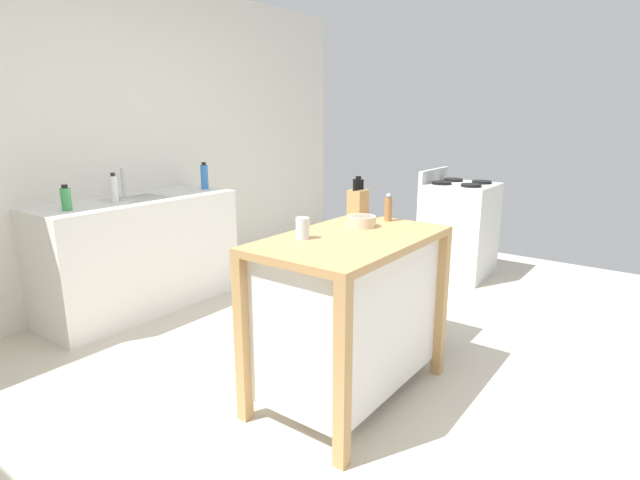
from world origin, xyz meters
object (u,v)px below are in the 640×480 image
trash_bin (413,299)px  bottle_dish_soap (66,199)px  drinking_cup (303,228)px  kitchen_island (350,309)px  bottle_spray_cleaner (114,188)px  bottle_hand_soap (204,177)px  pepper_grinder (388,208)px  stove (458,229)px  sink_faucet (123,183)px  bowl_ceramic_wide (361,221)px  knife_block (358,203)px

trash_bin → bottle_dish_soap: 2.41m
drinking_cup → kitchen_island: bearing=-41.7°
bottle_dish_soap → bottle_spray_cleaner: size_ratio=0.81×
drinking_cup → bottle_hand_soap: bearing=62.7°
kitchen_island → pepper_grinder: size_ratio=6.58×
bottle_dish_soap → bottle_hand_soap: size_ratio=0.76×
pepper_grinder → stove: bearing=8.9°
trash_bin → bottle_hand_soap: bearing=90.6°
sink_faucet → bowl_ceramic_wide: bearing=-86.5°
drinking_cup → stove: 2.66m
sink_faucet → bottle_spray_cleaner: sink_faucet is taller
drinking_cup → bottle_spray_cleaner: size_ratio=0.51×
kitchen_island → bottle_dish_soap: size_ratio=6.19×
bottle_dish_soap → stove: (2.87, -1.63, -0.51)m
kitchen_island → trash_bin: bearing=0.7°
drinking_cup → stove: drinking_cup is taller
trash_bin → bottle_dish_soap: bearing=122.3°
pepper_grinder → sink_faucet: 2.18m
bowl_ceramic_wide → bottle_hand_soap: bottle_hand_soap is taller
drinking_cup → bottle_dish_soap: bottle_dish_soap is taller
knife_block → bowl_ceramic_wide: 0.25m
kitchen_island → sink_faucet: size_ratio=4.91×
sink_faucet → bottle_dish_soap: size_ratio=1.26×
knife_block → bowl_ceramic_wide: size_ratio=1.58×
bowl_ceramic_wide → pepper_grinder: (0.23, -0.04, 0.05)m
bowl_ceramic_wide → bottle_hand_soap: bearing=74.5°
bottle_dish_soap → pepper_grinder: bearing=-64.8°
bottle_spray_cleaner → stove: bottle_spray_cleaner is taller
drinking_cup → bottle_spray_cleaner: bearing=86.5°
stove → pepper_grinder: bearing=-171.1°
drinking_cup → bowl_ceramic_wide: bearing=-12.2°
knife_block → bottle_spray_cleaner: 1.87m
kitchen_island → drinking_cup: bearing=138.3°
sink_faucet → stove: bearing=-38.4°
stove → bowl_ceramic_wide: bearing=-173.1°
pepper_grinder → bottle_dish_soap: size_ratio=0.94×
kitchen_island → bowl_ceramic_wide: bowl_ceramic_wide is taller
bottle_hand_soap → stove: bearing=-45.1°
trash_bin → kitchen_island: bearing=-179.3°
bowl_ceramic_wide → stove: size_ratio=0.16×
drinking_cup → knife_block: bearing=5.5°
drinking_cup → pepper_grinder: 0.65m
pepper_grinder → sink_faucet: size_ratio=0.75×
bowl_ceramic_wide → kitchen_island: bearing=-160.7°
trash_bin → bottle_spray_cleaner: bottle_spray_cleaner is taller
knife_block → pepper_grinder: bearing=-81.0°
drinking_cup → bottle_hand_soap: (0.95, 1.84, 0.04)m
bottle_dish_soap → stove: bearing=-29.6°
drinking_cup → pepper_grinder: pepper_grinder is taller
trash_bin → bottle_hand_soap: bottle_hand_soap is taller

